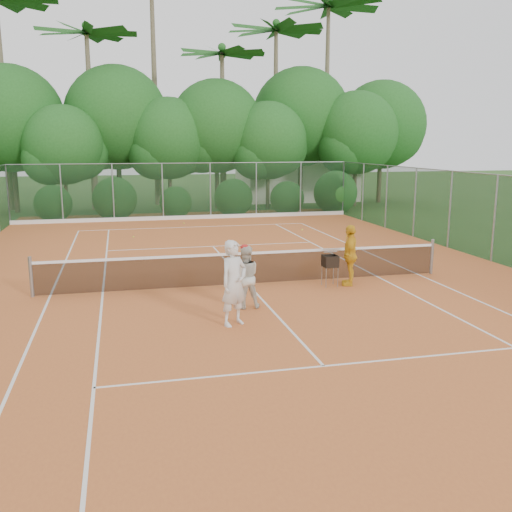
{
  "coord_description": "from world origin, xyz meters",
  "views": [
    {
      "loc": [
        -3.54,
        -15.79,
        4.09
      ],
      "look_at": [
        -0.04,
        -1.2,
        1.1
      ],
      "focal_mm": 40.0,
      "sensor_mm": 36.0,
      "label": 1
    }
  ],
  "objects_px": {
    "player_white": "(234,283)",
    "player_yellow": "(350,255)",
    "player_center_grp": "(245,277)",
    "ball_hopper": "(330,262)"
  },
  "relations": [
    {
      "from": "ball_hopper",
      "to": "player_white",
      "type": "bearing_deg",
      "value": -133.36
    },
    {
      "from": "ball_hopper",
      "to": "player_yellow",
      "type": "bearing_deg",
      "value": 7.03
    },
    {
      "from": "player_center_grp",
      "to": "player_yellow",
      "type": "height_order",
      "value": "player_yellow"
    },
    {
      "from": "player_white",
      "to": "player_yellow",
      "type": "relative_size",
      "value": 1.1
    },
    {
      "from": "player_center_grp",
      "to": "player_yellow",
      "type": "xyz_separation_m",
      "value": [
        3.46,
        1.58,
        0.08
      ]
    },
    {
      "from": "player_yellow",
      "to": "ball_hopper",
      "type": "relative_size",
      "value": 1.95
    },
    {
      "from": "player_yellow",
      "to": "player_white",
      "type": "bearing_deg",
      "value": -31.75
    },
    {
      "from": "player_center_grp",
      "to": "ball_hopper",
      "type": "xyz_separation_m",
      "value": [
        2.85,
        1.58,
        -0.08
      ]
    },
    {
      "from": "player_center_grp",
      "to": "ball_hopper",
      "type": "height_order",
      "value": "player_center_grp"
    },
    {
      "from": "player_white",
      "to": "ball_hopper",
      "type": "height_order",
      "value": "player_white"
    }
  ]
}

